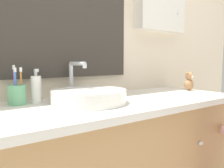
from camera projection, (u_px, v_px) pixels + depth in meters
wall_back at (96, 30)px, 1.47m from camera, size 3.20×0.18×2.50m
sink_basin at (89, 95)px, 1.14m from camera, size 0.39×0.44×0.22m
toothbrush_holder at (17, 94)px, 1.09m from camera, size 0.09×0.09×0.20m
soap_dispenser at (36, 89)px, 1.14m from camera, size 0.05×0.05×0.18m
teddy_bear at (189, 82)px, 1.64m from camera, size 0.08×0.07×0.14m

